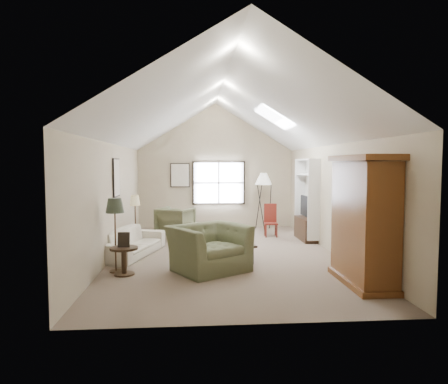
{
  "coord_description": "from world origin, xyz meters",
  "views": [
    {
      "loc": [
        -0.71,
        -8.95,
        2.06
      ],
      "look_at": [
        0.0,
        0.4,
        1.4
      ],
      "focal_mm": 32.0,
      "sensor_mm": 36.0,
      "label": 1
    }
  ],
  "objects": [
    {
      "name": "bowl",
      "position": [
        0.17,
        -0.84,
        0.41
      ],
      "size": [
        0.21,
        0.21,
        0.05
      ],
      "primitive_type": "imported",
      "rotation": [
        0.0,
        0.0,
        0.14
      ],
      "color": "#312214",
      "rests_on": "coffee_table"
    },
    {
      "name": "media_console",
      "position": [
        2.32,
        1.6,
        0.3
      ],
      "size": [
        0.34,
        1.18,
        0.6
      ],
      "primitive_type": "cube",
      "color": "#382316",
      "rests_on": "ground"
    },
    {
      "name": "side_table",
      "position": [
        -2.01,
        -1.53,
        0.26
      ],
      "size": [
        0.65,
        0.65,
        0.52
      ],
      "primitive_type": "cylinder",
      "rotation": [
        0.0,
        0.0,
        -0.29
      ],
      "color": "#362616",
      "rests_on": "ground"
    },
    {
      "name": "tan_lamp",
      "position": [
        -2.2,
        1.27,
        0.65
      ],
      "size": [
        0.32,
        0.32,
        1.3
      ],
      "primitive_type": null,
      "rotation": [
        0.0,
        0.0,
        -0.29
      ],
      "color": "tan",
      "rests_on": "ground"
    },
    {
      "name": "window",
      "position": [
        0.1,
        3.96,
        1.45
      ],
      "size": [
        1.72,
        0.08,
        1.42
      ],
      "primitive_type": "cube",
      "color": "black",
      "rests_on": "room_shell"
    },
    {
      "name": "dark_lamp",
      "position": [
        -2.2,
        -1.33,
        0.72
      ],
      "size": [
        0.43,
        0.43,
        1.44
      ],
      "primitive_type": null,
      "rotation": [
        0.0,
        0.0,
        -0.29
      ],
      "color": "black",
      "rests_on": "ground"
    },
    {
      "name": "skylight",
      "position": [
        1.3,
        0.9,
        3.22
      ],
      "size": [
        0.8,
        1.2,
        0.52
      ],
      "primitive_type": null,
      "color": "white",
      "rests_on": "room_shell"
    },
    {
      "name": "sofa",
      "position": [
        -2.11,
        0.07,
        0.3
      ],
      "size": [
        1.37,
        2.21,
        0.6
      ],
      "primitive_type": "imported",
      "rotation": [
        0.0,
        0.0,
        1.28
      ],
      "color": "beige",
      "rests_on": "ground"
    },
    {
      "name": "armchair_far",
      "position": [
        -1.23,
        2.41,
        0.42
      ],
      "size": [
        1.19,
        1.21,
        0.84
      ],
      "primitive_type": "imported",
      "rotation": [
        0.0,
        0.0,
        2.72
      ],
      "color": "#5E5F42",
      "rests_on": "ground"
    },
    {
      "name": "tripod_lamp",
      "position": [
        1.47,
        3.37,
        0.91
      ],
      "size": [
        0.69,
        0.69,
        1.81
      ],
      "primitive_type": null,
      "rotation": [
        0.0,
        0.0,
        0.39
      ],
      "color": "silver",
      "rests_on": "ground"
    },
    {
      "name": "tv_alcove",
      "position": [
        2.34,
        1.6,
        1.15
      ],
      "size": [
        0.32,
        1.3,
        2.1
      ],
      "primitive_type": "cube",
      "color": "white",
      "rests_on": "ground"
    },
    {
      "name": "tv_panel",
      "position": [
        2.32,
        1.6,
        0.92
      ],
      "size": [
        0.05,
        0.9,
        0.55
      ],
      "primitive_type": "cube",
      "color": "black",
      "rests_on": "media_console"
    },
    {
      "name": "coffee_table",
      "position": [
        0.17,
        -0.84,
        0.2
      ],
      "size": [
        0.82,
        0.53,
        0.39
      ],
      "primitive_type": "cube",
      "rotation": [
        0.0,
        0.0,
        0.14
      ],
      "color": "#361E16",
      "rests_on": "ground"
    },
    {
      "name": "side_chair",
      "position": [
        1.46,
        2.12,
        0.46
      ],
      "size": [
        0.39,
        0.39,
        0.93
      ],
      "primitive_type": "cube",
      "rotation": [
        0.0,
        0.0,
        -0.07
      ],
      "color": "maroon",
      "rests_on": "ground"
    },
    {
      "name": "wall_art",
      "position": [
        -1.88,
        1.94,
        1.73
      ],
      "size": [
        1.97,
        3.71,
        0.88
      ],
      "color": "black",
      "rests_on": "room_shell"
    },
    {
      "name": "armoire",
      "position": [
        2.18,
        -2.4,
        1.1
      ],
      "size": [
        0.6,
        1.5,
        2.2
      ],
      "primitive_type": "cube",
      "color": "brown",
      "rests_on": "ground"
    },
    {
      "name": "room_shell",
      "position": [
        0.0,
        0.0,
        3.21
      ],
      "size": [
        5.01,
        8.01,
        4.0
      ],
      "color": "#756353",
      "rests_on": "ground"
    },
    {
      "name": "armchair_near",
      "position": [
        -0.43,
        -1.34,
        0.44
      ],
      "size": [
        1.77,
        1.71,
        0.88
      ],
      "primitive_type": "imported",
      "rotation": [
        0.0,
        0.0,
        0.56
      ],
      "color": "#5E6848",
      "rests_on": "ground"
    }
  ]
}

